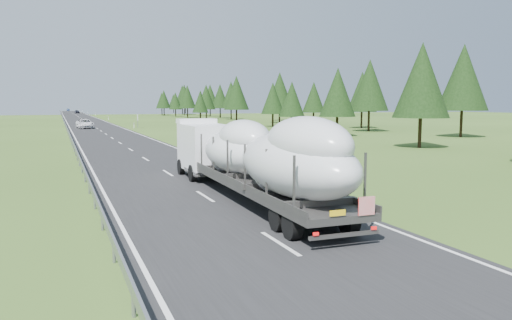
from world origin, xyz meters
name	(u,v)px	position (x,y,z in m)	size (l,w,h in m)	color
ground	(280,244)	(0.00, 0.00, 0.00)	(400.00, 400.00, 0.00)	#34521B
road_surface	(91,124)	(0.00, 100.00, 0.01)	(10.00, 400.00, 0.02)	black
guardrail	(65,122)	(-5.30, 99.94, 0.60)	(0.10, 400.00, 0.76)	slate
marker_posts	(101,116)	(6.50, 155.00, 0.54)	(0.13, 350.08, 1.00)	silver
highway_sign	(138,118)	(7.20, 80.00, 1.81)	(0.08, 0.90, 2.60)	slate
tree_line_right	(277,93)	(39.52, 88.48, 6.89)	(26.74, 259.82, 12.59)	black
boat_truck	(253,154)	(1.82, 7.09, 2.25)	(3.30, 19.69, 4.17)	white
distant_van	(85,124)	(-2.02, 82.27, 0.85)	(2.83, 6.14, 1.71)	white
distant_car_dark	(77,112)	(1.70, 226.23, 0.79)	(1.87, 4.65, 1.58)	black
distant_car_blue	(68,110)	(-0.63, 299.94, 0.70)	(1.47, 4.22, 1.39)	#192948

